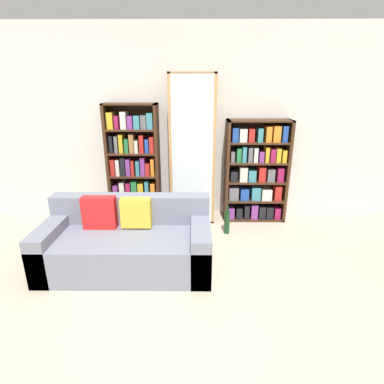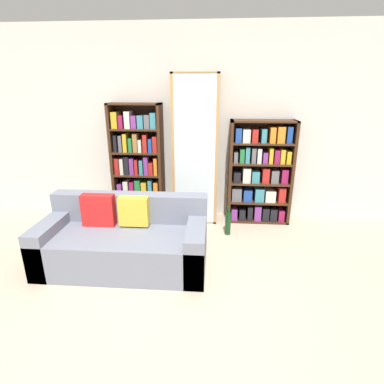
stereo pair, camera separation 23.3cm
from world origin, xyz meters
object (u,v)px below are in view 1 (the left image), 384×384
at_px(display_cabinet, 192,152).
at_px(bookshelf_left, 134,166).
at_px(couch, 128,243).
at_px(bookshelf_right, 256,173).
at_px(wine_bottle, 227,222).

bearing_deg(display_cabinet, bookshelf_left, 178.96).
distance_m(couch, bookshelf_right, 2.11).
height_order(couch, bookshelf_right, bookshelf_right).
relative_size(display_cabinet, wine_bottle, 5.17).
height_order(bookshelf_right, wine_bottle, bookshelf_right).
bearing_deg(couch, display_cabinet, 61.47).
height_order(bookshelf_left, bookshelf_right, bookshelf_left).
xyz_separation_m(couch, bookshelf_right, (1.61, 1.29, 0.44)).
distance_m(bookshelf_left, bookshelf_right, 1.76).
distance_m(bookshelf_left, wine_bottle, 1.54).
xyz_separation_m(display_cabinet, bookshelf_right, (0.92, 0.02, -0.31)).
height_order(couch, wine_bottle, couch).
height_order(bookshelf_left, wine_bottle, bookshelf_left).
distance_m(display_cabinet, wine_bottle, 1.09).
xyz_separation_m(couch, display_cabinet, (0.70, 1.28, 0.75)).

